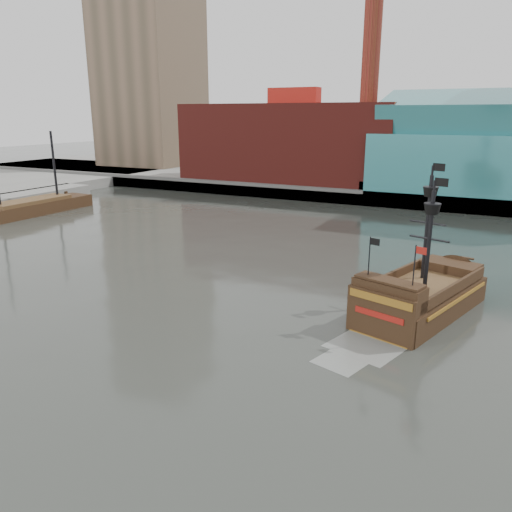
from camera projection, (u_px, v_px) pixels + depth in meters
The scene contains 6 objects.
ground at pixel (174, 378), 29.64m from camera, with size 400.00×400.00×0.00m, color #2B2D28.
promenade_far at pixel (421, 181), 108.63m from camera, with size 220.00×60.00×2.00m, color slate.
seawall at pixel (393, 200), 83.13m from camera, with size 220.00×1.00×2.60m, color #4C4C49.
skyline at pixel (455, 62), 93.54m from camera, with size 149.00×45.00×62.00m.
pirate_ship at pixel (420, 300), 38.86m from camera, with size 9.53×17.26×12.39m.
docked_vessel at pixel (32, 209), 77.63m from camera, with size 5.12×20.98×14.20m.
Camera 1 is at (16.17, -21.57, 15.12)m, focal length 35.00 mm.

